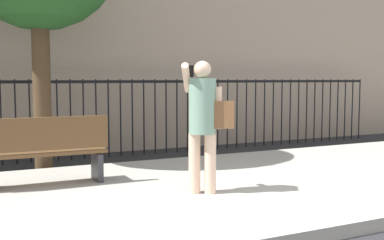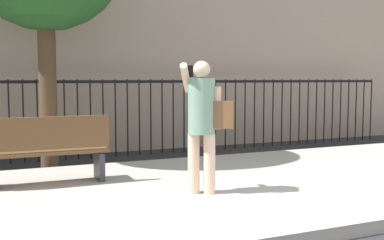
{
  "view_description": "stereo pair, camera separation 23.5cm",
  "coord_description": "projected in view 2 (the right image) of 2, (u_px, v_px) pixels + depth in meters",
  "views": [
    {
      "loc": [
        -3.53,
        -3.46,
        1.6
      ],
      "look_at": [
        -0.85,
        2.08,
        1.06
      ],
      "focal_mm": 43.97,
      "sensor_mm": 36.0,
      "label": 1
    },
    {
      "loc": [
        -3.32,
        -3.55,
        1.6
      ],
      "look_at": [
        -0.85,
        2.08,
        1.06
      ],
      "focal_mm": 43.97,
      "sensor_mm": 36.0,
      "label": 2
    }
  ],
  "objects": [
    {
      "name": "sidewalk",
      "position": [
        243.0,
        186.0,
        6.71
      ],
      "size": [
        28.0,
        4.4,
        0.15
      ],
      "primitive_type": "cube",
      "color": "#B2ADA3",
      "rests_on": "ground"
    },
    {
      "name": "pedestrian_on_phone",
      "position": [
        204.0,
        117.0,
        5.9
      ],
      "size": [
        0.72,
        0.61,
        1.68
      ],
      "color": "beige",
      "rests_on": "sidewalk"
    },
    {
      "name": "street_bench",
      "position": [
        49.0,
        149.0,
        6.42
      ],
      "size": [
        1.6,
        0.45,
        0.95
      ],
      "color": "brown",
      "rests_on": "sidewalk"
    },
    {
      "name": "iron_fence",
      "position": [
        156.0,
        106.0,
        10.0
      ],
      "size": [
        12.03,
        0.04,
        1.6
      ],
      "color": "black",
      "rests_on": "ground"
    },
    {
      "name": "ground_plane",
      "position": [
        352.0,
        239.0,
        4.71
      ],
      "size": [
        60.0,
        60.0,
        0.0
      ],
      "primitive_type": "plane",
      "color": "#28282B"
    }
  ]
}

